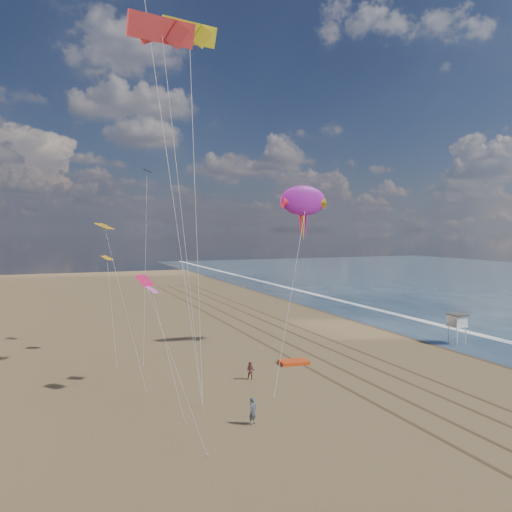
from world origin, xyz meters
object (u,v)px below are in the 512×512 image
(lifeguard_stand, at_px, (457,321))
(show_kite, at_px, (303,201))
(kite_flyer_b, at_px, (250,371))
(kite_flyer_a, at_px, (253,411))
(grounded_kite, at_px, (294,362))

(lifeguard_stand, height_order, show_kite, show_kite)
(lifeguard_stand, distance_m, kite_flyer_b, 24.87)
(lifeguard_stand, distance_m, kite_flyer_a, 30.31)
(lifeguard_stand, relative_size, grounded_kite, 1.23)
(kite_flyer_b, bearing_deg, kite_flyer_a, -72.14)
(grounded_kite, relative_size, show_kite, 0.12)
(show_kite, relative_size, kite_flyer_a, 13.09)
(kite_flyer_a, height_order, kite_flyer_b, kite_flyer_a)
(show_kite, distance_m, kite_flyer_a, 25.70)
(lifeguard_stand, relative_size, show_kite, 0.14)
(lifeguard_stand, distance_m, grounded_kite, 19.41)
(lifeguard_stand, relative_size, kite_flyer_b, 2.15)
(lifeguard_stand, xyz_separation_m, kite_flyer_a, (-27.77, -12.04, -1.56))
(lifeguard_stand, bearing_deg, show_kite, 160.15)
(kite_flyer_a, bearing_deg, grounded_kite, 19.01)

